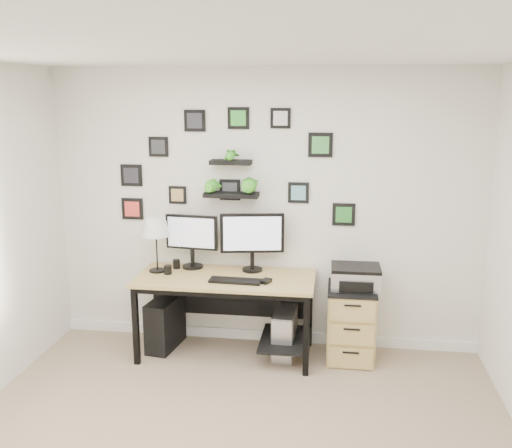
% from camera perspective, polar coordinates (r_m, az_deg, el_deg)
% --- Properties ---
extents(room, '(4.00, 4.00, 4.00)m').
position_cam_1_polar(room, '(5.68, 0.83, -11.05)').
color(room, tan).
rests_on(room, ground).
extents(desk, '(1.60, 0.70, 0.75)m').
position_cam_1_polar(desk, '(5.21, -2.60, -6.49)').
color(desk, tan).
rests_on(desk, ground).
extents(monitor_left, '(0.50, 0.21, 0.51)m').
position_cam_1_polar(monitor_left, '(5.35, -6.44, -1.32)').
color(monitor_left, black).
rests_on(monitor_left, desk).
extents(monitor_right, '(0.58, 0.22, 0.54)m').
position_cam_1_polar(monitor_right, '(5.22, -0.38, -1.33)').
color(monitor_right, black).
rests_on(monitor_right, desk).
extents(keyboard, '(0.46, 0.16, 0.02)m').
position_cam_1_polar(keyboard, '(5.00, -2.09, -5.69)').
color(keyboard, black).
rests_on(keyboard, desk).
extents(mouse, '(0.10, 0.12, 0.03)m').
position_cam_1_polar(mouse, '(4.98, 0.99, -5.73)').
color(mouse, black).
rests_on(mouse, desk).
extents(table_lamp, '(0.25, 0.25, 0.51)m').
position_cam_1_polar(table_lamp, '(5.26, -9.98, -0.39)').
color(table_lamp, black).
rests_on(table_lamp, desk).
extents(mug, '(0.07, 0.07, 0.08)m').
position_cam_1_polar(mug, '(5.27, -8.81, -4.54)').
color(mug, black).
rests_on(mug, desk).
extents(pen_cup, '(0.07, 0.07, 0.09)m').
position_cam_1_polar(pen_cup, '(5.42, -7.96, -3.98)').
color(pen_cup, black).
rests_on(pen_cup, desk).
extents(pc_tower_black, '(0.28, 0.50, 0.48)m').
position_cam_1_polar(pc_tower_black, '(5.53, -9.07, -9.75)').
color(pc_tower_black, black).
rests_on(pc_tower_black, ground).
extents(pc_tower_grey, '(0.21, 0.44, 0.43)m').
position_cam_1_polar(pc_tower_grey, '(5.32, 2.88, -10.84)').
color(pc_tower_grey, gray).
rests_on(pc_tower_grey, ground).
extents(file_cabinet, '(0.43, 0.53, 0.67)m').
position_cam_1_polar(file_cabinet, '(5.29, 9.47, -9.73)').
color(file_cabinet, tan).
rests_on(file_cabinet, ground).
extents(printer, '(0.43, 0.36, 0.20)m').
position_cam_1_polar(printer, '(5.15, 9.91, -5.23)').
color(printer, silver).
rests_on(printer, file_cabinet).
extents(wall_decor, '(2.22, 0.18, 1.07)m').
position_cam_1_polar(wall_decor, '(5.23, -2.50, 5.21)').
color(wall_decor, black).
rests_on(wall_decor, ground).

